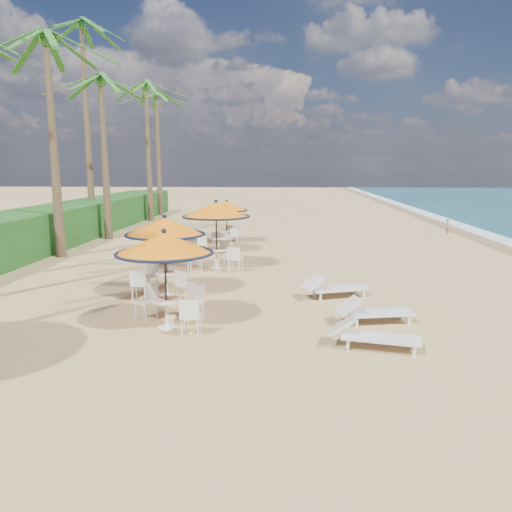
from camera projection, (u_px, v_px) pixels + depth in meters
The scene contains 16 objects.
ground at pixel (371, 337), 11.29m from camera, with size 160.00×160.00×0.00m, color tan.
scrub_hedge at pixel (33, 231), 22.75m from camera, with size 3.00×40.00×1.80m, color #194716.
station_0 at pixel (167, 255), 11.65m from camera, with size 2.30×2.30×2.40m.
station_1 at pixel (164, 237), 14.53m from camera, with size 2.34×2.34×2.44m.
station_2 at pixel (216, 218), 18.35m from camera, with size 2.51×2.51×2.62m.
station_3 at pixel (216, 216), 22.13m from camera, with size 2.13×2.13×2.23m.
station_4 at pixel (228, 211), 24.74m from camera, with size 2.10×2.14×2.19m.
lounger_near at pixel (372, 335), 10.49m from camera, with size 1.97×1.00×0.68m.
lounger_mid at pixel (372, 311), 12.20m from camera, with size 1.96×0.94×0.67m.
lounger_far at pixel (333, 287), 14.58m from camera, with size 2.04×1.25×0.70m.
palm_3 at pixel (47, 53), 19.80m from camera, with size 5.00×5.00×9.00m.
palm_4 at pixel (101, 91), 25.21m from camera, with size 5.00×5.00×8.32m.
palm_5 at pixel (82, 38), 28.02m from camera, with size 5.00×5.00×11.87m.
palm_6 at pixel (146, 94), 33.75m from camera, with size 5.00×5.00×9.41m.
palm_7 at pixel (157, 102), 37.82m from camera, with size 5.00×5.00×9.41m.
person at pixel (448, 226), 28.23m from camera, with size 0.33×0.22×0.92m, color #93604B.
Camera 1 is at (-1.94, -10.93, 3.81)m, focal length 35.00 mm.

